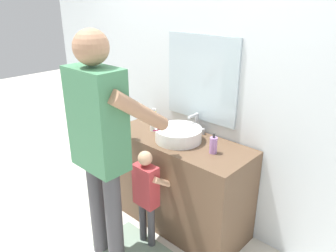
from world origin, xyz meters
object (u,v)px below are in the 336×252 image
object	(u,v)px
toothbrush_cup	(154,125)
child_toddler	(147,191)
soap_bottle	(213,145)
adult_parent	(101,134)

from	to	relation	value
toothbrush_cup	child_toddler	bearing A→B (deg)	-52.24
soap_bottle	adult_parent	world-z (taller)	adult_parent
soap_bottle	child_toddler	size ratio (longest dim) A/B	0.19
toothbrush_cup	adult_parent	world-z (taller)	adult_parent
toothbrush_cup	adult_parent	size ratio (longest dim) A/B	0.11
soap_bottle	adult_parent	size ratio (longest dim) A/B	0.09
child_toddler	soap_bottle	bearing A→B (deg)	47.70
child_toddler	adult_parent	size ratio (longest dim) A/B	0.49
toothbrush_cup	soap_bottle	bearing A→B (deg)	-0.63
adult_parent	child_toddler	bearing A→B (deg)	65.23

